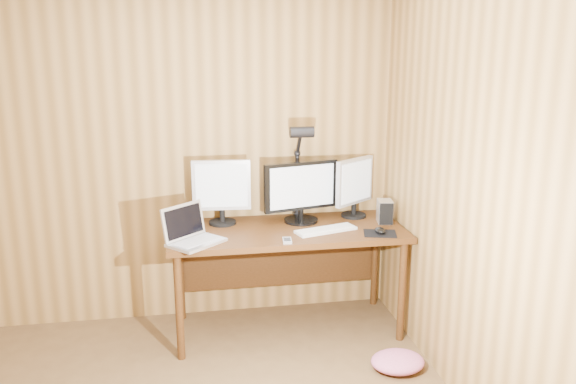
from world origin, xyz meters
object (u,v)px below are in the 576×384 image
object	(u,v)px
phone	(287,240)
monitor_center	(301,191)
laptop	(191,234)
speaker	(382,207)
mouse	(380,230)
desk_lamp	(300,158)
desk	(285,242)
monitor_right	(355,186)
hard_drive	(385,211)
monitor_left	(222,190)
keyboard	(326,230)

from	to	relation	value
phone	monitor_center	bearing A→B (deg)	73.20
laptop	speaker	xyz separation A→B (m)	(1.40, 0.39, 0.01)
mouse	desk_lamp	distance (m)	0.77
desk	laptop	world-z (taller)	laptop
monitor_right	phone	world-z (taller)	monitor_right
desk	hard_drive	size ratio (longest dim) A/B	9.96
phone	desk_lamp	xyz separation A→B (m)	(0.17, 0.49, 0.44)
speaker	hard_drive	bearing A→B (deg)	-104.04
monitor_center	laptop	world-z (taller)	monitor_center
monitor_left	speaker	size ratio (longest dim) A/B	3.54
monitor_right	speaker	size ratio (longest dim) A/B	3.39
mouse	hard_drive	world-z (taller)	hard_drive
keyboard	speaker	world-z (taller)	speaker
desk	desk_lamp	world-z (taller)	desk_lamp
phone	monitor_right	bearing A→B (deg)	44.92
monitor_right	hard_drive	world-z (taller)	monitor_right
phone	speaker	bearing A→B (deg)	36.35
phone	monitor_left	bearing A→B (deg)	135.97
monitor_center	monitor_left	distance (m)	0.56
desk	hard_drive	world-z (taller)	hard_drive
laptop	hard_drive	bearing A→B (deg)	-33.62
hard_drive	phone	xyz separation A→B (m)	(-0.75, -0.30, -0.07)
monitor_left	hard_drive	size ratio (longest dim) A/B	2.83
hard_drive	desk_lamp	distance (m)	0.71
monitor_right	laptop	bearing A→B (deg)	161.57
laptop	keyboard	size ratio (longest dim) A/B	0.94
mouse	desk	bearing A→B (deg)	167.35
monitor_center	keyboard	distance (m)	0.35
monitor_left	speaker	bearing A→B (deg)	5.03
monitor_left	hard_drive	bearing A→B (deg)	-3.64
monitor_center	mouse	distance (m)	0.62
desk	monitor_left	xyz separation A→B (m)	(-0.43, 0.11, 0.37)
desk	monitor_center	distance (m)	0.38
hard_drive	desk_lamp	bearing A→B (deg)	172.27
keyboard	laptop	bearing A→B (deg)	168.01
laptop	monitor_left	bearing A→B (deg)	16.80
laptop	desk_lamp	distance (m)	0.96
speaker	laptop	bearing A→B (deg)	-164.57
speaker	monitor_center	bearing A→B (deg)	-174.47
desk	monitor_center	bearing A→B (deg)	28.42
desk	monitor_center	world-z (taller)	monitor_center
desk	mouse	distance (m)	0.68
monitor_left	desk_lamp	distance (m)	0.59
monitor_right	laptop	world-z (taller)	monitor_right
monitor_center	monitor_right	world-z (taller)	monitor_right
monitor_right	mouse	xyz separation A→B (m)	(0.06, -0.42, -0.21)
phone	mouse	bearing A→B (deg)	10.32
desk_lamp	mouse	bearing A→B (deg)	-30.32
phone	desk_lamp	bearing A→B (deg)	76.20
monitor_right	keyboard	bearing A→B (deg)	-169.31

